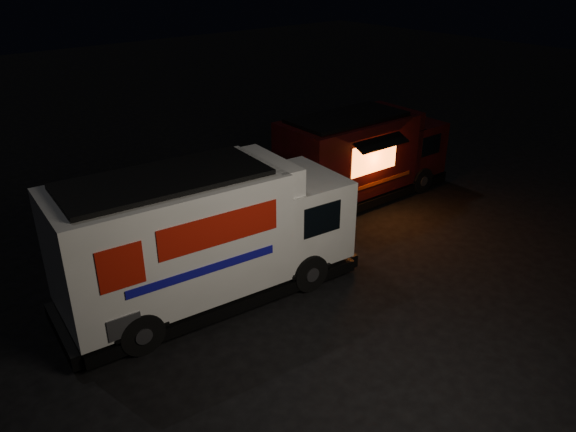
# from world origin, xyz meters

# --- Properties ---
(ground) EXTENTS (80.00, 80.00, 0.00)m
(ground) POSITION_xyz_m (0.00, 0.00, 0.00)
(ground) COLOR black
(ground) RESTS_ON ground
(white_truck) EXTENTS (7.23, 3.09, 3.19)m
(white_truck) POSITION_xyz_m (-1.87, 1.81, 1.59)
(white_truck) COLOR white
(white_truck) RESTS_ON ground
(red_truck) EXTENTS (6.15, 2.44, 2.83)m
(red_truck) POSITION_xyz_m (5.12, 3.64, 1.42)
(red_truck) COLOR #35090E
(red_truck) RESTS_ON ground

